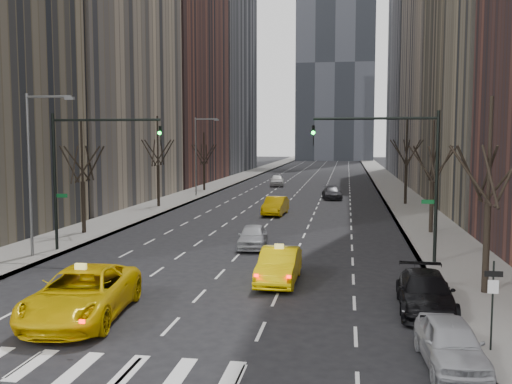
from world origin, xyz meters
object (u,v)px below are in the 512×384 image
at_px(taxi_suv, 82,294).
at_px(parked_sedan_silver, 451,343).
at_px(silver_sedan_ahead, 253,236).
at_px(parked_suv_black, 425,293).
at_px(taxi_sedan, 279,266).

bearing_deg(taxi_suv, parked_sedan_silver, -17.59).
distance_m(taxi_suv, silver_sedan_ahead, 15.21).
distance_m(silver_sedan_ahead, parked_suv_black, 14.62).
height_order(taxi_sedan, parked_sedan_silver, taxi_sedan).
bearing_deg(taxi_sedan, silver_sedan_ahead, 108.29).
relative_size(silver_sedan_ahead, parked_sedan_silver, 1.02).
bearing_deg(taxi_sedan, parked_suv_black, -29.18).
relative_size(parked_suv_black, parked_sedan_silver, 1.24).
relative_size(silver_sedan_ahead, parked_suv_black, 0.82).
xyz_separation_m(parked_suv_black, parked_sedan_silver, (0.01, -5.46, -0.04)).
height_order(taxi_sedan, silver_sedan_ahead, taxi_sedan).
bearing_deg(silver_sedan_ahead, taxi_sedan, -76.67).
bearing_deg(parked_suv_black, taxi_sedan, 152.00).
height_order(taxi_sedan, parked_suv_black, taxi_sedan).
bearing_deg(parked_suv_black, taxi_suv, -165.11).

